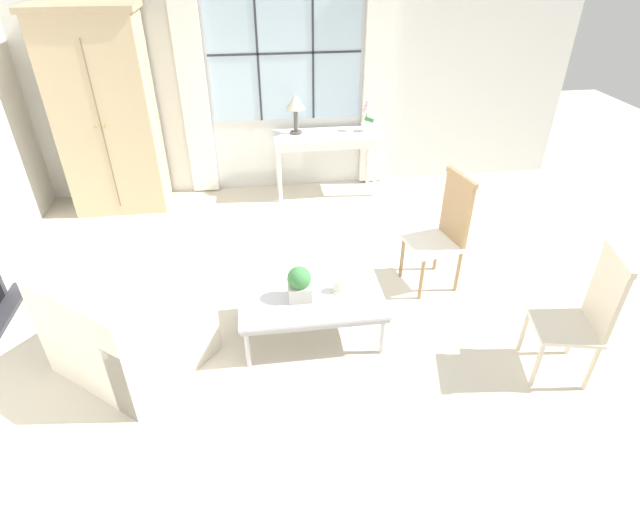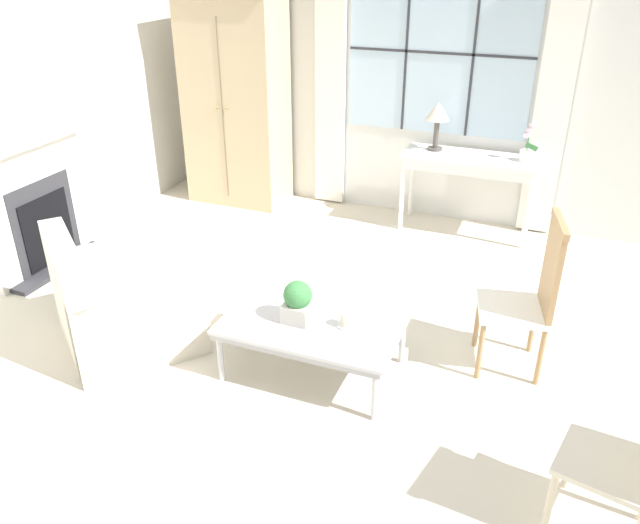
{
  "view_description": "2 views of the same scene",
  "coord_description": "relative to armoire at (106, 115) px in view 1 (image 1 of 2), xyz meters",
  "views": [
    {
      "loc": [
        -0.45,
        -3.19,
        2.81
      ],
      "look_at": [
        -0.01,
        0.01,
        0.69
      ],
      "focal_mm": 28.0,
      "sensor_mm": 36.0,
      "label": 1
    },
    {
      "loc": [
        1.23,
        -3.19,
        2.6
      ],
      "look_at": [
        -0.09,
        0.13,
        0.76
      ],
      "focal_mm": 35.0,
      "sensor_mm": 36.0,
      "label": 2
    }
  ],
  "objects": [
    {
      "name": "coffee_table",
      "position": [
        1.98,
        -2.67,
        -0.77
      ],
      "size": [
        1.15,
        0.73,
        0.4
      ],
      "color": "#BCBCC1",
      "rests_on": "ground_plane"
    },
    {
      "name": "wall_back_windowed",
      "position": [
        2.06,
        0.36,
        0.27
      ],
      "size": [
        7.2,
        0.14,
        2.8
      ],
      "color": "silver",
      "rests_on": "ground_plane"
    },
    {
      "name": "console_table",
      "position": [
        2.5,
        0.04,
        -0.44
      ],
      "size": [
        1.28,
        0.48,
        0.78
      ],
      "color": "white",
      "rests_on": "ground_plane"
    },
    {
      "name": "potted_orchid",
      "position": [
        3.0,
        0.06,
        -0.2
      ],
      "size": [
        0.16,
        0.12,
        0.37
      ],
      "color": "white",
      "rests_on": "console_table"
    },
    {
      "name": "accent_chair_wooden",
      "position": [
        3.86,
        -3.37,
        -0.55
      ],
      "size": [
        0.53,
        0.53,
        1.06
      ],
      "color": "beige",
      "rests_on": "ground_plane"
    },
    {
      "name": "potted_plant_small",
      "position": [
        1.89,
        -2.71,
        -0.59
      ],
      "size": [
        0.19,
        0.19,
        0.28
      ],
      "color": "#BCB7AD",
      "rests_on": "coffee_table"
    },
    {
      "name": "table_lamp",
      "position": [
        2.14,
        0.1,
        0.0
      ],
      "size": [
        0.24,
        0.24,
        0.47
      ],
      "color": "#4C4742",
      "rests_on": "console_table"
    },
    {
      "name": "armoire",
      "position": [
        0.0,
        0.0,
        0.0
      ],
      "size": [
        1.12,
        0.63,
        2.25
      ],
      "color": "tan",
      "rests_on": "ground_plane"
    },
    {
      "name": "ground_plane",
      "position": [
        2.06,
        -2.67,
        -1.13
      ],
      "size": [
        14.0,
        14.0,
        0.0
      ],
      "primitive_type": "plane",
      "color": "beige"
    },
    {
      "name": "side_chair_wooden",
      "position": [
        3.28,
        -2.1,
        -0.53
      ],
      "size": [
        0.52,
        0.52,
        1.09
      ],
      "color": "white",
      "rests_on": "ground_plane"
    },
    {
      "name": "pillar_candle",
      "position": [
        2.2,
        -2.66,
        -0.68
      ],
      "size": [
        0.12,
        0.12,
        0.11
      ],
      "color": "silver",
      "rests_on": "coffee_table"
    },
    {
      "name": "armchair_upholstered",
      "position": [
        0.57,
        -2.82,
        -0.84
      ],
      "size": [
        1.3,
        1.29,
        0.85
      ],
      "color": "beige",
      "rests_on": "ground_plane"
    }
  ]
}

